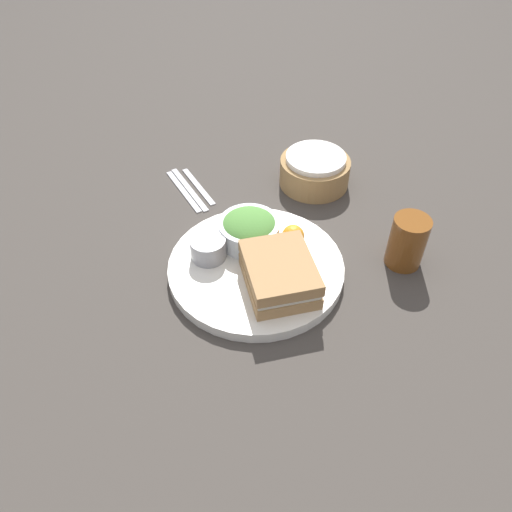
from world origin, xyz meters
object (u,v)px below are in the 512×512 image
Objects in this scene: dressing_cup at (208,248)px; fork at (183,191)px; plate at (256,268)px; sandwich at (279,274)px; drink_glass at (407,242)px; salad_bowl at (249,229)px; knife at (191,188)px; spoon at (198,186)px; bread_basket at (315,170)px.

dressing_cup is 0.39× the size of fork.
fork is (-0.29, -0.01, -0.01)m from plate.
drink_glass is (0.05, 0.24, 0.00)m from sandwich.
salad_bowl reaches higher than fork.
plate is at bearing -19.22° from salad_bowl.
knife is at bearing -90.00° from fork.
knife is (-0.23, -0.02, -0.05)m from salad_bowl.
drink_glass is at bearing -146.16° from fork.
plate is 0.29m from fork.
sandwich is 0.36m from knife.
fork is at bearing -176.37° from sandwich.
spoon is (-0.29, 0.02, -0.01)m from plate.
fork is at bearing -146.92° from drink_glass.
sandwich is 0.36m from fork.
plate reaches higher than spoon.
dressing_cup is 0.33m from bread_basket.
drink_glass is 0.67× the size of bread_basket.
dressing_cup is at bearing -149.83° from sandwich.
fork is 0.02m from knife.
drink_glass is at bearing 60.67° from dressing_cup.
spoon is (0.00, 0.04, 0.00)m from fork.
sandwich is 1.01× the size of fork.
salad_bowl is at bearing 174.04° from sandwich.
bread_basket reaches higher than plate.
plate is 0.08m from salad_bowl.
plate is 4.92× the size of dressing_cup.
salad_bowl is 0.29m from drink_glass.
bread_basket is (-0.17, 0.25, 0.02)m from plate.
dressing_cup is (-0.13, -0.07, -0.01)m from sandwich.
drink_glass is at bearing 52.12° from salad_bowl.
dressing_cup is (0.00, -0.09, -0.01)m from salad_bowl.
salad_bowl is (-0.13, 0.01, -0.00)m from sandwich.
salad_bowl reaches higher than plate.
sandwich is 0.34m from bread_basket.
fork is at bearing -114.25° from bread_basket.
spoon is (0.00, 0.02, 0.00)m from knife.
drink_glass is at bearing -149.83° from spoon.
plate is 3.16× the size of drink_glass.
dressing_cup reaches higher than fork.
salad_bowl is at bearing -64.42° from bread_basket.
salad_bowl is at bearing -127.88° from drink_glass.
salad_bowl is 0.77× the size of spoon.
dressing_cup is 0.37× the size of knife.
sandwich is 1.66× the size of drink_glass.
sandwich is at bearing -45.67° from bread_basket.
bread_basket is at bearing 134.33° from sandwich.
fork is 0.95× the size of knife.
spoon is (-0.12, -0.23, -0.03)m from bread_basket.
bread_basket is at bearing -116.68° from spoon.
bread_basket is 0.92× the size of fork.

